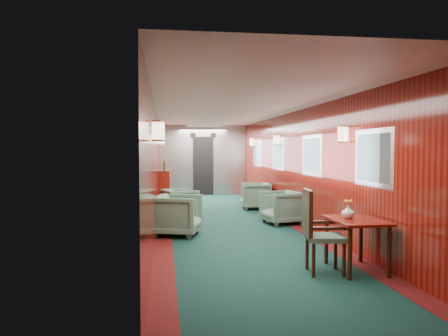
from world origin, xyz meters
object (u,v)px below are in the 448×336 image
object	(u,v)px
armchair_left_far	(180,203)
armchair_right_far	(256,196)
side_chair	(317,228)
armchair_right_near	(282,207)
dining_table	(356,227)
armchair_left_near	(177,215)
credenza	(164,186)

from	to	relation	value
armchair_left_far	armchair_right_far	xyz separation A→B (m)	(2.03, 1.16, 0.01)
side_chair	armchair_right_near	size ratio (longest dim) A/B	1.40
armchair_right_near	armchair_right_far	world-z (taller)	same
armchair_left_far	armchair_right_near	bearing A→B (deg)	-138.18
dining_table	armchair_left_near	bearing A→B (deg)	130.35
dining_table	side_chair	bearing A→B (deg)	-174.49
side_chair	armchair_left_near	size ratio (longest dim) A/B	1.30
dining_table	credenza	bearing A→B (deg)	108.19
armchair_right_near	armchair_right_far	size ratio (longest dim) A/B	1.00
dining_table	armchair_right_near	bearing A→B (deg)	90.09
credenza	armchair_left_near	xyz separation A→B (m)	(0.24, -4.90, -0.12)
armchair_left_near	armchair_left_far	size ratio (longest dim) A/B	1.12
side_chair	armchair_right_near	bearing A→B (deg)	88.14
armchair_right_far	armchair_left_far	bearing A→B (deg)	-54.11
side_chair	credenza	xyz separation A→B (m)	(-1.92, 7.57, -0.09)
armchair_left_near	armchair_right_near	size ratio (longest dim) A/B	1.08
credenza	dining_table	bearing A→B (deg)	-71.88
credenza	armchair_left_far	size ratio (longest dim) A/B	1.70
armchair_left_near	armchair_left_far	world-z (taller)	armchair_left_near
dining_table	armchair_left_far	distance (m)	5.19
credenza	armchair_right_near	xyz separation A→B (m)	(2.46, -3.94, -0.14)
armchair_left_near	armchair_left_far	xyz separation A→B (m)	(0.12, 2.12, -0.04)
armchair_left_far	armchair_right_far	distance (m)	2.33
side_chair	armchair_right_far	distance (m)	5.98
credenza	armchair_left_near	bearing A→B (deg)	-87.19
armchair_left_near	credenza	bearing A→B (deg)	19.22
armchair_left_far	armchair_right_near	size ratio (longest dim) A/B	0.96
armchair_right_near	side_chair	bearing A→B (deg)	-20.31
dining_table	armchair_left_far	xyz separation A→B (m)	(-2.10, 4.74, -0.23)
side_chair	armchair_left_near	world-z (taller)	side_chair
dining_table	armchair_left_near	size ratio (longest dim) A/B	1.09
credenza	armchair_right_far	bearing A→B (deg)	-34.06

